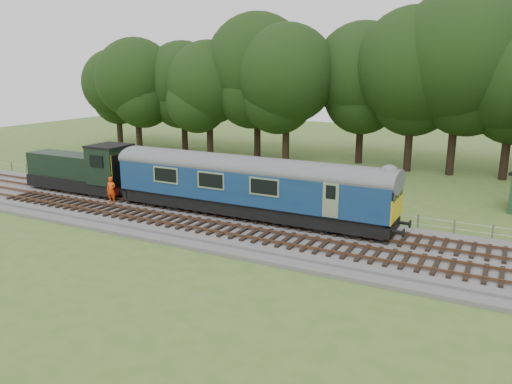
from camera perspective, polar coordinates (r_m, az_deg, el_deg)
The scene contains 9 objects.
ground at distance 30.19m, azimuth -2.67°, elevation -4.07°, with size 120.00×120.00×0.00m, color #446625.
ballast at distance 30.14m, azimuth -2.68°, elevation -3.76°, with size 70.00×7.00×0.35m, color #4C4C4F.
track_north at distance 31.23m, azimuth -1.39°, elevation -2.65°, with size 67.20×2.40×0.21m.
track_south at distance 28.77m, azimuth -4.29°, elevation -4.16°, with size 67.20×2.40×0.21m.
fence at distance 33.98m, azimuth 1.15°, elevation -1.99°, with size 64.00×0.12×1.00m, color #6B6054, non-canonical shape.
tree_line at distance 49.85m, azimuth 10.18°, elevation 2.95°, with size 70.00×8.00×18.00m, color black, non-canonical shape.
dmu_railcar at distance 30.52m, azimuth -0.88°, elevation 1.22°, with size 18.05×2.86×3.88m.
shunter_loco at distance 39.12m, azimuth -19.12°, elevation 2.34°, with size 8.91×2.60×3.38m.
worker at distance 35.44m, azimuth -16.22°, elevation 0.22°, with size 0.66×0.44×1.82m, color #FF480D.
Camera 1 is at (14.55, -24.75, 9.36)m, focal length 35.00 mm.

